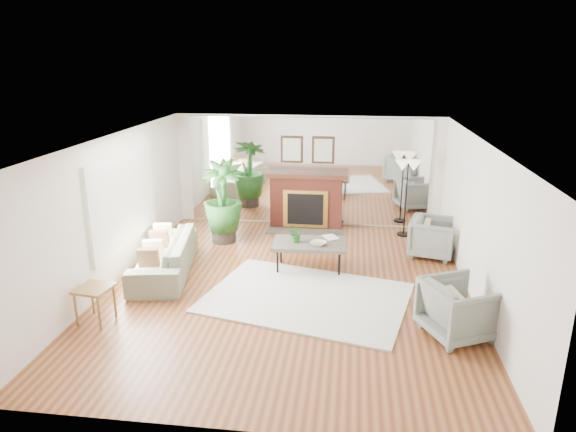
# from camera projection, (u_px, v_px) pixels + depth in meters

# --- Properties ---
(ground) EXTENTS (7.00, 7.00, 0.00)m
(ground) POSITION_uv_depth(u_px,v_px,m) (288.00, 288.00, 8.66)
(ground) COLOR brown
(ground) RESTS_ON ground
(wall_left) EXTENTS (0.02, 7.00, 2.50)m
(wall_left) POSITION_uv_depth(u_px,v_px,m) (112.00, 210.00, 8.65)
(wall_left) COLOR white
(wall_left) RESTS_ON ground
(wall_right) EXTENTS (0.02, 7.00, 2.50)m
(wall_right) POSITION_uv_depth(u_px,v_px,m) (479.00, 225.00, 7.93)
(wall_right) COLOR white
(wall_right) RESTS_ON ground
(wall_back) EXTENTS (6.00, 0.02, 2.50)m
(wall_back) POSITION_uv_depth(u_px,v_px,m) (307.00, 171.00, 11.59)
(wall_back) COLOR white
(wall_back) RESTS_ON ground
(mirror_panel) EXTENTS (5.40, 0.04, 2.40)m
(mirror_panel) POSITION_uv_depth(u_px,v_px,m) (307.00, 171.00, 11.58)
(mirror_panel) COLOR silver
(mirror_panel) RESTS_ON wall_back
(window_panel) EXTENTS (0.04, 2.40, 1.50)m
(window_panel) POSITION_uv_depth(u_px,v_px,m) (124.00, 199.00, 9.00)
(window_panel) COLOR #B2E09E
(window_panel) RESTS_ON wall_left
(fireplace) EXTENTS (1.85, 0.83, 2.05)m
(fireplace) POSITION_uv_depth(u_px,v_px,m) (306.00, 199.00, 11.55)
(fireplace) COLOR maroon
(fireplace) RESTS_ON ground
(area_rug) EXTENTS (3.57, 2.91, 0.03)m
(area_rug) POSITION_uv_depth(u_px,v_px,m) (306.00, 297.00, 8.28)
(area_rug) COLOR silver
(area_rug) RESTS_ON ground
(coffee_table) EXTENTS (1.34, 0.80, 0.53)m
(coffee_table) POSITION_uv_depth(u_px,v_px,m) (309.00, 245.00, 9.27)
(coffee_table) COLOR #564F44
(coffee_table) RESTS_ON ground
(sofa) EXTENTS (1.26, 2.40, 0.67)m
(sofa) POSITION_uv_depth(u_px,v_px,m) (164.00, 256.00, 9.16)
(sofa) COLOR gray
(sofa) RESTS_ON ground
(armchair_back) EXTENTS (1.03, 1.01, 0.77)m
(armchair_back) POSITION_uv_depth(u_px,v_px,m) (433.00, 237.00, 9.93)
(armchair_back) COLOR gray
(armchair_back) RESTS_ON ground
(armchair_front) EXTENTS (1.18, 1.17, 0.81)m
(armchair_front) POSITION_uv_depth(u_px,v_px,m) (459.00, 309.00, 7.07)
(armchair_front) COLOR gray
(armchair_front) RESTS_ON ground
(side_table) EXTENTS (0.54, 0.54, 0.55)m
(side_table) POSITION_uv_depth(u_px,v_px,m) (94.00, 293.00, 7.44)
(side_table) COLOR olive
(side_table) RESTS_ON ground
(potted_ficus) EXTENTS (0.88, 0.88, 1.73)m
(potted_ficus) POSITION_uv_depth(u_px,v_px,m) (223.00, 199.00, 10.56)
(potted_ficus) COLOR black
(potted_ficus) RESTS_ON ground
(floor_lamp) EXTENTS (0.54, 0.30, 1.66)m
(floor_lamp) POSITION_uv_depth(u_px,v_px,m) (408.00, 172.00, 10.78)
(floor_lamp) COLOR black
(floor_lamp) RESTS_ON ground
(tabletop_plant) EXTENTS (0.31, 0.27, 0.32)m
(tabletop_plant) POSITION_uv_depth(u_px,v_px,m) (296.00, 233.00, 9.25)
(tabletop_plant) COLOR #2C6826
(tabletop_plant) RESTS_ON coffee_table
(fruit_bowl) EXTENTS (0.33, 0.33, 0.07)m
(fruit_bowl) POSITION_uv_depth(u_px,v_px,m) (318.00, 243.00, 9.10)
(fruit_bowl) COLOR olive
(fruit_bowl) RESTS_ON coffee_table
(book) EXTENTS (0.34, 0.38, 0.02)m
(book) POSITION_uv_depth(u_px,v_px,m) (325.00, 238.00, 9.42)
(book) COLOR olive
(book) RESTS_ON coffee_table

